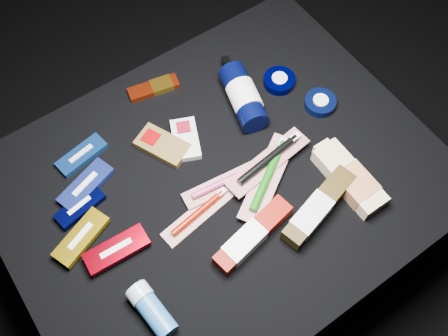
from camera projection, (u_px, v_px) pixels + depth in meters
ground at (222, 238)px, 1.50m from camera, size 3.00×3.00×0.00m
cloth_table at (222, 212)px, 1.32m from camera, size 0.98×0.78×0.40m
luna_bar_0 at (82, 155)px, 1.17m from camera, size 0.13×0.07×0.02m
luna_bar_1 at (86, 185)px, 1.13m from camera, size 0.14×0.09×0.02m
luna_bar_2 at (80, 207)px, 1.10m from camera, size 0.12×0.06×0.01m
luna_bar_3 at (81, 237)px, 1.06m from camera, size 0.14×0.09×0.02m
luna_bar_4 at (117, 250)px, 1.05m from camera, size 0.14×0.06×0.02m
clif_bar_0 at (161, 145)px, 1.18m from camera, size 0.11×0.14×0.02m
clif_bar_1 at (185, 138)px, 1.19m from camera, size 0.10×0.12×0.02m
power_bar at (156, 87)px, 1.26m from camera, size 0.13×0.07×0.02m
lotion_bottle at (243, 97)px, 1.21m from camera, size 0.11×0.22×0.07m
cream_tin_upper at (279, 81)px, 1.26m from camera, size 0.08×0.08×0.02m
cream_tin_lower at (320, 103)px, 1.23m from camera, size 0.08×0.08×0.02m
bodywash_bottle at (350, 179)px, 1.12m from camera, size 0.07×0.20×0.04m
deodorant_stick at (152, 310)px, 0.98m from camera, size 0.06×0.12×0.05m
toothbrush_pack_0 at (199, 213)px, 1.10m from camera, size 0.19×0.07×0.02m
toothbrush_pack_1 at (222, 184)px, 1.12m from camera, size 0.19×0.06×0.02m
toothbrush_pack_2 at (268, 175)px, 1.12m from camera, size 0.23×0.17×0.03m
toothbrush_pack_3 at (269, 160)px, 1.13m from camera, size 0.23×0.08×0.02m
toothpaste_carton_red at (250, 238)px, 1.06m from camera, size 0.21×0.08×0.04m
toothpaste_carton_green at (316, 210)px, 1.08m from camera, size 0.22×0.10×0.04m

